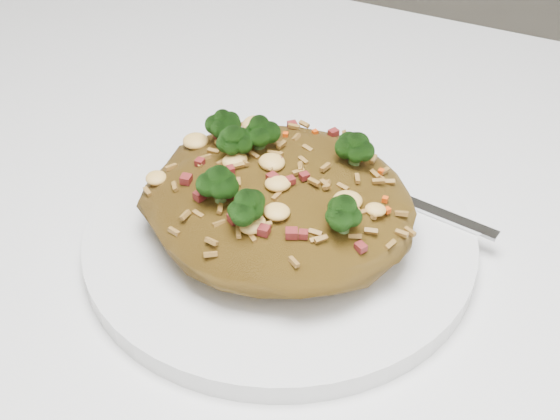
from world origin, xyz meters
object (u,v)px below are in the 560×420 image
(dining_table, at_px, (203,371))
(fork, at_px, (391,195))
(plate, at_px, (280,237))
(fried_rice, at_px, (279,192))

(dining_table, distance_m, fork, 0.17)
(fork, bearing_deg, plate, -122.37)
(dining_table, xyz_separation_m, plate, (0.04, 0.05, 0.10))
(fork, bearing_deg, fried_rice, -122.50)
(dining_table, relative_size, plate, 4.93)
(dining_table, height_order, plate, plate)
(plate, distance_m, fork, 0.08)
(dining_table, xyz_separation_m, fried_rice, (0.04, 0.05, 0.13))
(plate, relative_size, fork, 1.50)
(plate, xyz_separation_m, fork, (0.05, 0.06, 0.01))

